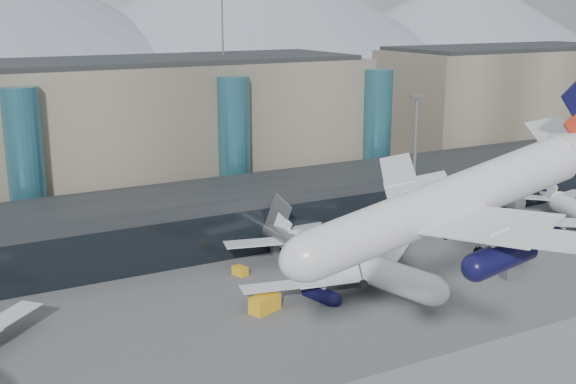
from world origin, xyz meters
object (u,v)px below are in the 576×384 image
at_px(veh_c, 512,273).
at_px(veh_g, 377,255).
at_px(veh_h, 265,303).
at_px(lightmast_mid, 415,155).
at_px(jet_parked_mid, 337,251).
at_px(veh_b, 240,271).
at_px(hero_jet, 478,182).

xyz_separation_m(veh_c, veh_g, (-13.48, 17.33, -0.10)).
bearing_deg(veh_h, veh_g, 1.23).
xyz_separation_m(lightmast_mid, veh_c, (-2.25, -28.01, -13.53)).
distance_m(jet_parked_mid, veh_b, 15.84).
bearing_deg(veh_c, lightmast_mid, 92.76).
bearing_deg(veh_b, hero_jet, 162.21).
distance_m(veh_c, veh_h, 40.41).
distance_m(lightmast_mid, veh_b, 41.89).
relative_size(lightmast_mid, veh_h, 5.92).
relative_size(lightmast_mid, hero_jet, 0.68).
distance_m(veh_b, veh_g, 23.71).
distance_m(lightmast_mid, hero_jet, 70.13).
bearing_deg(veh_b, jet_parked_mid, -144.20).
bearing_deg(veh_g, hero_jet, -51.39).
height_order(lightmast_mid, hero_jet, hero_jet).
bearing_deg(veh_c, jet_parked_mid, 160.17).
bearing_deg(veh_b, veh_g, -118.37).
bearing_deg(hero_jet, veh_b, 97.31).
bearing_deg(lightmast_mid, veh_g, -145.82).
height_order(jet_parked_mid, veh_b, jet_parked_mid).
height_order(veh_c, veh_h, veh_h).
bearing_deg(veh_b, veh_h, 150.39).
distance_m(lightmast_mid, veh_g, 23.40).
bearing_deg(veh_g, veh_h, -93.83).
height_order(hero_jet, veh_h, hero_jet).
distance_m(lightmast_mid, jet_parked_mid, 32.33).
bearing_deg(veh_h, jet_parked_mid, -0.52).
xyz_separation_m(jet_parked_mid, veh_h, (-15.31, -5.39, -3.59)).
xyz_separation_m(hero_jet, veh_h, (-3.15, 36.38, -24.76)).
bearing_deg(veh_g, jet_parked_mid, -91.46).
xyz_separation_m(hero_jet, veh_b, (-0.19, 50.80, -25.26)).
height_order(veh_b, veh_h, veh_h).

